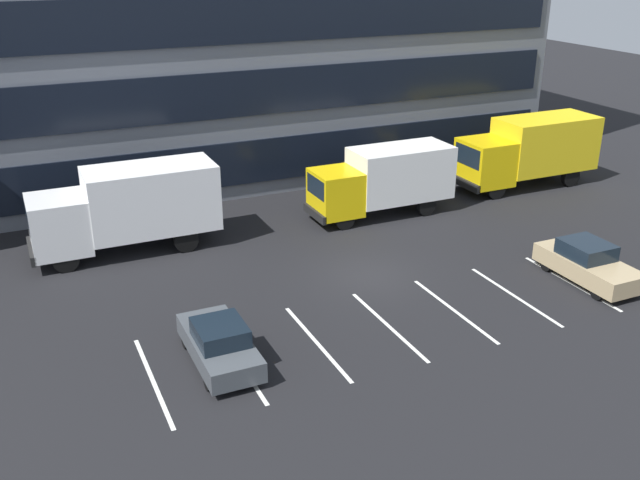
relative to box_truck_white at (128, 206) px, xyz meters
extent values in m
plane|color=black|center=(8.36, -6.55, -2.10)|extent=(120.00, 120.00, 0.00)
cube|color=black|center=(8.36, 4.57, -0.12)|extent=(34.24, 0.16, 2.30)
cube|color=black|center=(8.36, 4.57, 3.48)|extent=(34.24, 0.16, 2.30)
cube|color=black|center=(8.36, 4.57, 7.08)|extent=(34.24, 0.16, 2.30)
cube|color=silver|center=(-1.44, -10.61, -2.10)|extent=(0.14, 5.40, 0.01)
cube|color=silver|center=(1.36, -10.61, -2.10)|extent=(0.14, 5.40, 0.01)
cube|color=silver|center=(4.16, -10.61, -2.10)|extent=(0.14, 5.40, 0.01)
cube|color=silver|center=(6.96, -10.61, -2.10)|extent=(0.14, 5.40, 0.01)
cube|color=silver|center=(9.76, -10.61, -2.10)|extent=(0.14, 5.40, 0.01)
cube|color=silver|center=(12.56, -10.61, -2.10)|extent=(0.14, 5.40, 0.01)
cube|color=silver|center=(15.36, -10.61, -2.10)|extent=(0.14, 5.40, 0.01)
cube|color=silver|center=(18.16, -10.61, -2.10)|extent=(0.14, 5.40, 0.01)
cube|color=white|center=(-2.93, 0.00, -0.40)|extent=(2.35, 2.56, 2.35)
cube|color=black|center=(-4.09, 0.00, 0.07)|extent=(0.06, 2.15, 1.03)
cube|color=white|center=(1.02, 0.00, 0.19)|extent=(5.56, 2.67, 2.88)
cube|color=black|center=(-4.16, 0.00, -1.41)|extent=(0.21, 2.56, 0.43)
cylinder|color=black|center=(-2.93, -1.10, -1.57)|extent=(1.07, 0.32, 1.07)
cylinder|color=black|center=(-2.93, 1.10, -1.57)|extent=(1.07, 0.32, 1.07)
cylinder|color=black|center=(2.13, -1.10, -1.57)|extent=(1.07, 0.32, 1.07)
cylinder|color=black|center=(2.13, 1.10, -1.57)|extent=(1.07, 0.32, 1.07)
cube|color=yellow|center=(9.67, -0.63, -0.56)|extent=(2.12, 2.31, 2.12)
cube|color=black|center=(8.63, -0.63, -0.14)|extent=(0.06, 1.94, 0.93)
cube|color=white|center=(13.23, -0.63, -0.04)|extent=(5.00, 2.41, 2.60)
cube|color=black|center=(8.56, -0.63, -1.48)|extent=(0.19, 2.31, 0.38)
cylinder|color=black|center=(9.67, -1.62, -1.62)|extent=(0.96, 0.29, 0.96)
cylinder|color=black|center=(9.67, 0.36, -1.62)|extent=(0.96, 0.29, 0.96)
cylinder|color=black|center=(14.23, -1.62, -1.62)|extent=(0.96, 0.29, 0.96)
cylinder|color=black|center=(14.23, 0.36, -1.62)|extent=(0.96, 0.29, 0.96)
cube|color=yellow|center=(18.95, 0.12, -0.38)|extent=(2.37, 2.59, 2.37)
cube|color=black|center=(17.78, 0.12, 0.10)|extent=(0.06, 2.18, 1.04)
cube|color=yellow|center=(22.94, 0.12, 0.22)|extent=(5.61, 2.70, 2.91)
cube|color=black|center=(17.71, 0.12, -1.40)|extent=(0.22, 2.59, 0.43)
cylinder|color=black|center=(18.95, -1.00, -1.57)|extent=(1.08, 0.32, 1.08)
cylinder|color=black|center=(18.95, 1.23, -1.57)|extent=(1.08, 0.32, 1.08)
cylinder|color=black|center=(24.06, -1.00, -1.57)|extent=(1.08, 0.32, 1.08)
cylinder|color=black|center=(24.06, 1.23, -1.57)|extent=(1.08, 0.32, 1.08)
cube|color=#474C51|center=(0.79, -10.43, -1.53)|extent=(1.76, 4.19, 0.68)
cube|color=black|center=(0.79, -10.64, -0.90)|extent=(1.55, 1.76, 0.59)
cylinder|color=black|center=(0.03, -9.08, -1.81)|extent=(0.21, 0.59, 0.59)
cylinder|color=black|center=(1.55, -9.08, -1.81)|extent=(0.21, 0.59, 0.59)
cylinder|color=black|center=(0.03, -11.77, -1.81)|extent=(0.21, 0.59, 0.59)
cylinder|color=black|center=(1.55, -11.77, -1.81)|extent=(0.21, 0.59, 0.59)
cube|color=tan|center=(16.07, -10.73, -1.49)|extent=(1.87, 4.46, 0.73)
cube|color=black|center=(16.07, -10.50, -0.82)|extent=(1.64, 1.87, 0.62)
cylinder|color=black|center=(16.88, -12.15, -1.79)|extent=(0.23, 0.62, 0.62)
cylinder|color=black|center=(15.26, -12.15, -1.79)|extent=(0.23, 0.62, 0.62)
cylinder|color=black|center=(16.88, -9.30, -1.79)|extent=(0.23, 0.62, 0.62)
cylinder|color=black|center=(15.26, -9.30, -1.79)|extent=(0.23, 0.62, 0.62)
camera|label=1|loc=(-4.52, -29.94, 10.50)|focal=40.12mm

